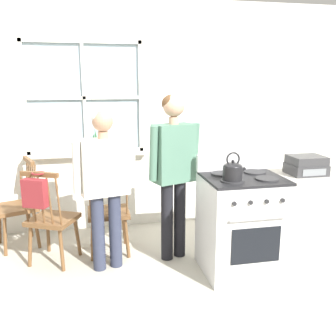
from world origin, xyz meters
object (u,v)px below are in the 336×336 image
(stereo, at_px, (306,165))
(person_teen_center, at_px, (174,161))
(chair_near_wall, at_px, (109,213))
(chair_by_window, at_px, (52,220))
(potted_plant, at_px, (95,146))
(stove, at_px, (241,223))
(handbag, at_px, (35,193))
(person_elderly_left, at_px, (105,176))
(chair_center_cluster, at_px, (18,207))
(kettle, at_px, (233,170))
(side_counter, at_px, (301,217))

(stereo, bearing_deg, person_teen_center, 165.14)
(person_teen_center, bearing_deg, chair_near_wall, 140.90)
(chair_by_window, bearing_deg, potted_plant, -94.17)
(stove, relative_size, potted_plant, 3.43)
(person_teen_center, relative_size, handbag, 5.40)
(chair_near_wall, xyz_separation_m, potted_plant, (-0.10, 0.70, 0.59))
(chair_by_window, height_order, person_elderly_left, person_elderly_left)
(chair_center_cluster, xyz_separation_m, kettle, (2.00, -1.15, 0.58))
(side_counter, bearing_deg, stereo, -90.00)
(person_teen_center, height_order, stove, person_teen_center)
(chair_center_cluster, bearing_deg, chair_by_window, 18.59)
(person_elderly_left, relative_size, person_teen_center, 0.92)
(chair_near_wall, bearing_deg, potted_plant, -81.66)
(chair_near_wall, height_order, stereo, stereo)
(chair_by_window, bearing_deg, chair_center_cluster, -24.84)
(chair_center_cluster, height_order, kettle, kettle)
(stove, xyz_separation_m, stereo, (0.67, 0.07, 0.51))
(potted_plant, bearing_deg, person_elderly_left, -86.09)
(person_teen_center, distance_m, kettle, 0.66)
(chair_near_wall, xyz_separation_m, stove, (1.21, -0.62, 0.03))
(chair_by_window, xyz_separation_m, person_elderly_left, (0.52, -0.23, 0.47))
(chair_near_wall, relative_size, person_elderly_left, 0.63)
(chair_by_window, distance_m, stove, 1.84)
(person_teen_center, xyz_separation_m, stove, (0.57, -0.39, -0.54))
(side_counter, relative_size, stereo, 2.65)
(chair_near_wall, bearing_deg, handbag, 24.21)
(person_elderly_left, distance_m, handbag, 0.64)
(stove, xyz_separation_m, handbag, (-1.87, 0.32, 0.32))
(person_teen_center, distance_m, handbag, 1.32)
(kettle, relative_size, side_counter, 0.27)
(chair_center_cluster, xyz_separation_m, stereo, (2.82, -0.95, 0.54))
(potted_plant, height_order, stereo, potted_plant)
(chair_by_window, relative_size, stereo, 2.84)
(chair_by_window, distance_m, chair_center_cluster, 0.62)
(person_elderly_left, bearing_deg, stove, -27.20)
(kettle, xyz_separation_m, side_counter, (0.83, 0.22, -0.57))
(stove, xyz_separation_m, side_counter, (0.67, 0.09, -0.02))
(kettle, height_order, stereo, kettle)
(potted_plant, relative_size, handbag, 1.03)
(handbag, bearing_deg, person_elderly_left, -1.60)
(person_elderly_left, height_order, side_counter, person_elderly_left)
(chair_by_window, height_order, chair_center_cluster, same)
(person_elderly_left, relative_size, stereo, 4.48)
(side_counter, bearing_deg, person_teen_center, 166.05)
(side_counter, bearing_deg, chair_center_cluster, 161.83)
(handbag, bearing_deg, chair_near_wall, 24.37)
(stereo, bearing_deg, stove, -174.26)
(kettle, height_order, side_counter, kettle)
(chair_near_wall, height_order, handbag, same)
(potted_plant, bearing_deg, chair_center_cluster, -160.25)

